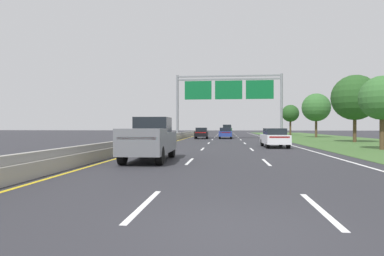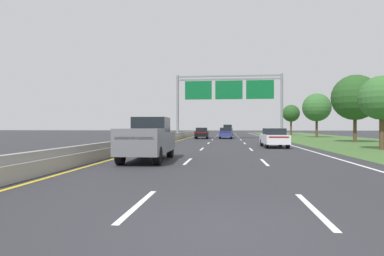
{
  "view_description": "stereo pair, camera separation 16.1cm",
  "coord_description": "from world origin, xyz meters",
  "px_view_note": "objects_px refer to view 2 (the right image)",
  "views": [
    {
      "loc": [
        -0.08,
        -5.49,
        1.71
      ],
      "look_at": [
        -4.04,
        32.73,
        1.55
      ],
      "focal_mm": 30.68,
      "sensor_mm": 36.0,
      "label": 1
    },
    {
      "loc": [
        0.08,
        -5.47,
        1.71
      ],
      "look_at": [
        -4.04,
        32.73,
        1.55
      ],
      "focal_mm": 30.68,
      "sensor_mm": 36.0,
      "label": 2
    }
  ],
  "objects_px": {
    "overhead_sign_gantry": "(229,93)",
    "roadside_tree_near": "(382,98)",
    "roadside_tree_distant": "(291,113)",
    "pickup_truck_grey": "(148,139)",
    "car_blue_centre_lane_sedan": "(226,133)",
    "car_black_left_lane_sedan": "(202,133)",
    "roadside_tree_far": "(317,107)",
    "car_white_right_lane_sedan": "(274,137)",
    "car_darkgreen_centre_lane_suv": "(228,130)",
    "roadside_tree_mid": "(355,98)"
  },
  "relations": [
    {
      "from": "car_white_right_lane_sedan",
      "to": "roadside_tree_distant",
      "type": "bearing_deg",
      "value": -14.19
    },
    {
      "from": "car_white_right_lane_sedan",
      "to": "car_darkgreen_centre_lane_suv",
      "type": "bearing_deg",
      "value": 4.01
    },
    {
      "from": "car_black_left_lane_sedan",
      "to": "car_darkgreen_centre_lane_suv",
      "type": "bearing_deg",
      "value": -12.37
    },
    {
      "from": "car_black_left_lane_sedan",
      "to": "car_darkgreen_centre_lane_suv",
      "type": "relative_size",
      "value": 0.94
    },
    {
      "from": "car_blue_centre_lane_sedan",
      "to": "car_darkgreen_centre_lane_suv",
      "type": "height_order",
      "value": "car_darkgreen_centre_lane_suv"
    },
    {
      "from": "car_black_left_lane_sedan",
      "to": "roadside_tree_near",
      "type": "bearing_deg",
      "value": -146.58
    },
    {
      "from": "roadside_tree_near",
      "to": "car_blue_centre_lane_sedan",
      "type": "bearing_deg",
      "value": 117.59
    },
    {
      "from": "pickup_truck_grey",
      "to": "roadside_tree_distant",
      "type": "relative_size",
      "value": 0.9
    },
    {
      "from": "overhead_sign_gantry",
      "to": "car_black_left_lane_sedan",
      "type": "relative_size",
      "value": 3.39
    },
    {
      "from": "pickup_truck_grey",
      "to": "car_blue_centre_lane_sedan",
      "type": "distance_m",
      "value": 31.43
    },
    {
      "from": "pickup_truck_grey",
      "to": "roadside_tree_distant",
      "type": "height_order",
      "value": "roadside_tree_distant"
    },
    {
      "from": "roadside_tree_mid",
      "to": "roadside_tree_far",
      "type": "relative_size",
      "value": 1.05
    },
    {
      "from": "pickup_truck_grey",
      "to": "car_white_right_lane_sedan",
      "type": "xyz_separation_m",
      "value": [
        7.81,
        11.43,
        -0.26
      ]
    },
    {
      "from": "overhead_sign_gantry",
      "to": "roadside_tree_mid",
      "type": "bearing_deg",
      "value": -34.13
    },
    {
      "from": "roadside_tree_near",
      "to": "roadside_tree_far",
      "type": "bearing_deg",
      "value": 84.32
    },
    {
      "from": "car_blue_centre_lane_sedan",
      "to": "roadside_tree_mid",
      "type": "xyz_separation_m",
      "value": [
        14.1,
        -9.92,
        4.07
      ]
    },
    {
      "from": "car_darkgreen_centre_lane_suv",
      "to": "roadside_tree_near",
      "type": "xyz_separation_m",
      "value": [
        11.19,
        -40.72,
        2.71
      ]
    },
    {
      "from": "pickup_truck_grey",
      "to": "roadside_tree_distant",
      "type": "distance_m",
      "value": 52.78
    },
    {
      "from": "car_darkgreen_centre_lane_suv",
      "to": "roadside_tree_distant",
      "type": "relative_size",
      "value": 0.78
    },
    {
      "from": "car_blue_centre_lane_sedan",
      "to": "car_white_right_lane_sedan",
      "type": "xyz_separation_m",
      "value": [
        4.07,
        -19.78,
        0.0
      ]
    },
    {
      "from": "car_darkgreen_centre_lane_suv",
      "to": "overhead_sign_gantry",
      "type": "bearing_deg",
      "value": -178.97
    },
    {
      "from": "car_black_left_lane_sedan",
      "to": "roadside_tree_distant",
      "type": "height_order",
      "value": "roadside_tree_distant"
    },
    {
      "from": "car_blue_centre_lane_sedan",
      "to": "roadside_tree_distant",
      "type": "relative_size",
      "value": 0.73
    },
    {
      "from": "car_black_left_lane_sedan",
      "to": "car_blue_centre_lane_sedan",
      "type": "bearing_deg",
      "value": -80.28
    },
    {
      "from": "car_white_right_lane_sedan",
      "to": "roadside_tree_mid",
      "type": "bearing_deg",
      "value": -47.03
    },
    {
      "from": "overhead_sign_gantry",
      "to": "car_white_right_lane_sedan",
      "type": "bearing_deg",
      "value": -79.28
    },
    {
      "from": "car_black_left_lane_sedan",
      "to": "roadside_tree_far",
      "type": "bearing_deg",
      "value": -69.81
    },
    {
      "from": "car_darkgreen_centre_lane_suv",
      "to": "roadside_tree_far",
      "type": "distance_m",
      "value": 19.01
    },
    {
      "from": "car_black_left_lane_sedan",
      "to": "roadside_tree_near",
      "type": "height_order",
      "value": "roadside_tree_near"
    },
    {
      "from": "roadside_tree_near",
      "to": "car_darkgreen_centre_lane_suv",
      "type": "bearing_deg",
      "value": 105.36
    },
    {
      "from": "roadside_tree_distant",
      "to": "roadside_tree_near",
      "type": "bearing_deg",
      "value": -91.71
    },
    {
      "from": "car_darkgreen_centre_lane_suv",
      "to": "car_white_right_lane_sedan",
      "type": "relative_size",
      "value": 1.06
    },
    {
      "from": "car_darkgreen_centre_lane_suv",
      "to": "roadside_tree_far",
      "type": "height_order",
      "value": "roadside_tree_far"
    },
    {
      "from": "pickup_truck_grey",
      "to": "car_black_left_lane_sedan",
      "type": "height_order",
      "value": "pickup_truck_grey"
    },
    {
      "from": "roadside_tree_distant",
      "to": "overhead_sign_gantry",
      "type": "bearing_deg",
      "value": -122.19
    },
    {
      "from": "car_white_right_lane_sedan",
      "to": "roadside_tree_mid",
      "type": "distance_m",
      "value": 14.64
    },
    {
      "from": "car_white_right_lane_sedan",
      "to": "roadside_tree_far",
      "type": "height_order",
      "value": "roadside_tree_far"
    },
    {
      "from": "pickup_truck_grey",
      "to": "car_blue_centre_lane_sedan",
      "type": "bearing_deg",
      "value": -8.1
    },
    {
      "from": "overhead_sign_gantry",
      "to": "car_white_right_lane_sedan",
      "type": "height_order",
      "value": "overhead_sign_gantry"
    },
    {
      "from": "roadside_tree_far",
      "to": "car_darkgreen_centre_lane_suv",
      "type": "bearing_deg",
      "value": 138.69
    },
    {
      "from": "roadside_tree_near",
      "to": "pickup_truck_grey",
      "type": "bearing_deg",
      "value": -148.91
    },
    {
      "from": "car_black_left_lane_sedan",
      "to": "car_darkgreen_centre_lane_suv",
      "type": "height_order",
      "value": "car_darkgreen_centre_lane_suv"
    },
    {
      "from": "car_black_left_lane_sedan",
      "to": "overhead_sign_gantry",
      "type": "bearing_deg",
      "value": -91.36
    },
    {
      "from": "car_darkgreen_centre_lane_suv",
      "to": "roadside_tree_near",
      "type": "height_order",
      "value": "roadside_tree_near"
    },
    {
      "from": "car_blue_centre_lane_sedan",
      "to": "roadside_tree_far",
      "type": "relative_size",
      "value": 0.63
    },
    {
      "from": "overhead_sign_gantry",
      "to": "roadside_tree_near",
      "type": "bearing_deg",
      "value": -62.64
    },
    {
      "from": "overhead_sign_gantry",
      "to": "roadside_tree_far",
      "type": "xyz_separation_m",
      "value": [
        13.88,
        7.04,
        -1.74
      ]
    },
    {
      "from": "car_blue_centre_lane_sedan",
      "to": "car_white_right_lane_sedan",
      "type": "height_order",
      "value": "same"
    },
    {
      "from": "car_white_right_lane_sedan",
      "to": "roadside_tree_near",
      "type": "distance_m",
      "value": 8.32
    },
    {
      "from": "car_darkgreen_centre_lane_suv",
      "to": "roadside_tree_far",
      "type": "bearing_deg",
      "value": -130.68
    }
  ]
}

